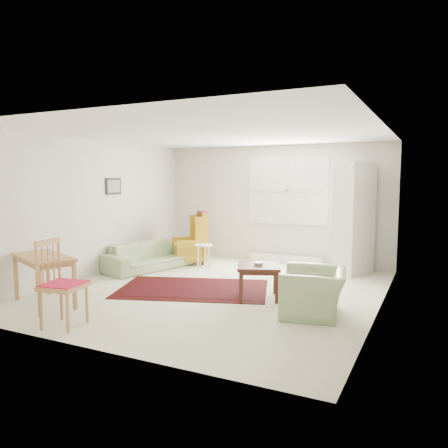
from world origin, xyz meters
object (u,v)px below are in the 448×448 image
at_px(stool, 204,256).
at_px(cabinet, 355,219).
at_px(sofa, 149,251).
at_px(armchair, 314,287).
at_px(coffee_table, 258,281).
at_px(desk_chair, 64,284).
at_px(desk, 44,280).
at_px(wingback_chair, 189,238).

relative_size(stool, cabinet, 0.23).
xyz_separation_m(sofa, cabinet, (3.70, 1.43, 0.68)).
height_order(armchair, coffee_table, armchair).
bearing_deg(desk_chair, stool, -6.20).
relative_size(coffee_table, stool, 1.30).
bearing_deg(desk_chair, desk, 51.30).
bearing_deg(armchair, stool, -136.97).
bearing_deg(wingback_chair, desk_chair, -32.73).
xyz_separation_m(desk, desk_chair, (0.97, -0.56, 0.18)).
bearing_deg(desk, coffee_table, 32.47).
xyz_separation_m(stool, cabinet, (2.81, 0.79, 0.81)).
xyz_separation_m(cabinet, desk, (-3.60, -4.09, -0.69)).
relative_size(desk, desk_chair, 1.05).
relative_size(coffee_table, cabinet, 0.30).
distance_m(sofa, cabinet, 4.02).
distance_m(wingback_chair, coffee_table, 2.96).
height_order(coffee_table, cabinet, cabinet).
bearing_deg(cabinet, stool, -143.46).
distance_m(stool, cabinet, 3.03).
height_order(stool, desk, desk).
distance_m(sofa, armchair, 3.93).
distance_m(wingback_chair, desk_chair, 4.11).
relative_size(cabinet, desk, 1.87).
xyz_separation_m(coffee_table, cabinet, (0.98, 2.42, 0.79)).
relative_size(coffee_table, desk, 0.56).
bearing_deg(wingback_chair, cabinet, 58.34).
xyz_separation_m(wingback_chair, coffee_table, (2.30, -1.83, -0.30)).
height_order(sofa, cabinet, cabinet).
bearing_deg(sofa, armchair, -95.54).
bearing_deg(desk, cabinet, 48.63).
height_order(armchair, wingback_chair, wingback_chair).
distance_m(armchair, stool, 3.45).
xyz_separation_m(armchair, desk, (-3.57, -1.25, -0.01)).
relative_size(sofa, desk_chair, 1.73).
bearing_deg(armchair, coffee_table, -124.43).
bearing_deg(desk_chair, coffee_table, -45.52).
relative_size(armchair, desk, 0.84).
xyz_separation_m(armchair, wingback_chair, (-3.25, 2.25, 0.19)).
xyz_separation_m(sofa, desk, (0.10, -2.66, -0.02)).
bearing_deg(armchair, desk_chair, -65.96).
bearing_deg(cabinet, wingback_chair, -149.11).
distance_m(wingback_chair, desk, 3.52).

